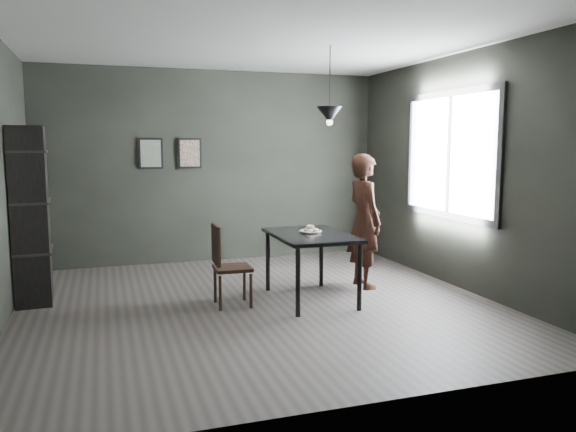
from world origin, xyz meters
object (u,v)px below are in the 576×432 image
object	(u,v)px
cafe_table	(311,241)
shelf_unit	(31,216)
white_plate	(310,232)
pendant_lamp	(330,115)
woman	(364,221)
wood_chair	(225,260)

from	to	relation	value
cafe_table	shelf_unit	world-z (taller)	shelf_unit
white_plate	pendant_lamp	size ratio (longest dim) A/B	0.27
white_plate	woman	world-z (taller)	woman
cafe_table	white_plate	bearing A→B (deg)	73.58
white_plate	shelf_unit	xyz separation A→B (m)	(-2.94, 0.81, 0.20)
woman	cafe_table	bearing A→B (deg)	111.55
wood_chair	white_plate	bearing A→B (deg)	2.51
wood_chair	shelf_unit	world-z (taller)	shelf_unit
cafe_table	white_plate	distance (m)	0.12
white_plate	shelf_unit	size ratio (longest dim) A/B	0.12
shelf_unit	pendant_lamp	size ratio (longest dim) A/B	2.22
white_plate	shelf_unit	distance (m)	3.06
woman	pendant_lamp	distance (m)	1.39
cafe_table	shelf_unit	size ratio (longest dim) A/B	0.62
white_plate	woman	distance (m)	0.85
woman	wood_chair	distance (m)	1.83
cafe_table	white_plate	world-z (taller)	white_plate
shelf_unit	pendant_lamp	bearing A→B (deg)	-17.14
woman	white_plate	bearing A→B (deg)	107.34
shelf_unit	pendant_lamp	distance (m)	3.44
cafe_table	wood_chair	bearing A→B (deg)	176.13
white_plate	shelf_unit	world-z (taller)	shelf_unit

